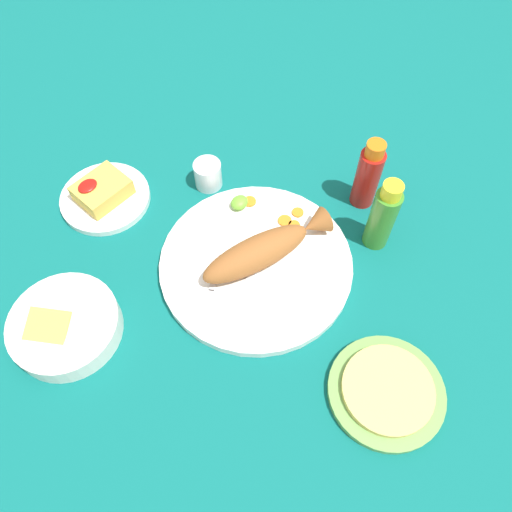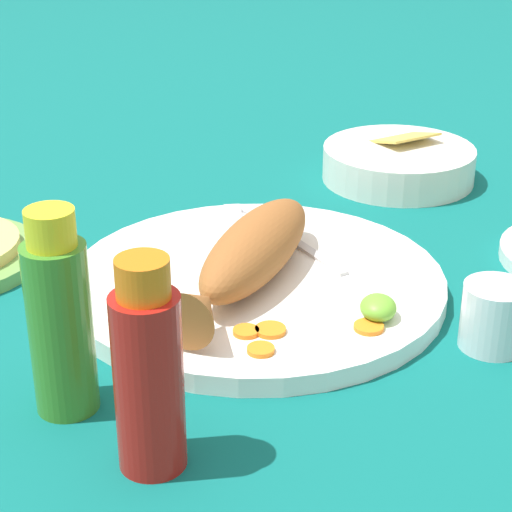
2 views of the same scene
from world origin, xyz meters
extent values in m
plane|color=#0C605B|center=(0.00, 0.00, 0.00)|extent=(4.00, 4.00, 0.00)
cylinder|color=white|center=(0.00, 0.00, 0.01)|extent=(0.36, 0.36, 0.02)
ellipsoid|color=#935628|center=(0.00, 0.00, 0.05)|extent=(0.22, 0.12, 0.06)
cone|color=#935628|center=(-0.12, 0.04, 0.05)|extent=(0.06, 0.06, 0.05)
cube|color=silver|center=(0.04, 0.02, 0.02)|extent=(0.11, 0.03, 0.00)
cube|color=silver|center=(0.13, 0.03, 0.02)|extent=(0.07, 0.03, 0.00)
cube|color=silver|center=(0.05, -0.05, 0.02)|extent=(0.10, 0.07, 0.00)
cube|color=silver|center=(0.13, 0.00, 0.02)|extent=(0.07, 0.05, 0.00)
cylinder|color=orange|center=(-0.14, -0.01, 0.02)|extent=(0.02, 0.02, 0.00)
cylinder|color=orange|center=(-0.11, 0.00, 0.02)|extent=(0.02, 0.02, 0.00)
cylinder|color=orange|center=(-0.10, -0.02, 0.02)|extent=(0.03, 0.03, 0.00)
cylinder|color=orange|center=(-0.09, -0.10, 0.02)|extent=(0.03, 0.03, 0.00)
ellipsoid|color=#6BB233|center=(-0.07, -0.11, 0.03)|extent=(0.04, 0.03, 0.02)
cylinder|color=#B21914|center=(-0.26, 0.05, 0.07)|extent=(0.05, 0.05, 0.13)
cylinder|color=orange|center=(-0.26, 0.05, 0.14)|extent=(0.04, 0.04, 0.03)
cylinder|color=#3D8428|center=(-0.20, 0.13, 0.07)|extent=(0.05, 0.05, 0.14)
cylinder|color=yellow|center=(-0.20, 0.13, 0.15)|extent=(0.04, 0.04, 0.03)
cylinder|color=silver|center=(-0.08, -0.21, 0.03)|extent=(0.06, 0.06, 0.06)
cylinder|color=white|center=(-0.08, -0.21, 0.01)|extent=(0.05, 0.05, 0.03)
cylinder|color=white|center=(0.09, -0.33, 0.01)|extent=(0.18, 0.18, 0.01)
cube|color=gold|center=(0.09, -0.33, 0.03)|extent=(0.10, 0.08, 0.04)
ellipsoid|color=#AD140F|center=(0.11, -0.34, 0.05)|extent=(0.04, 0.03, 0.01)
cylinder|color=white|center=(0.31, -0.15, 0.02)|extent=(0.19, 0.19, 0.04)
cylinder|color=olive|center=(0.31, -0.15, 0.03)|extent=(0.16, 0.16, 0.01)
cube|color=gold|center=(0.35, -0.15, 0.04)|extent=(0.11, 0.10, 0.02)
cylinder|color=#6B9E4C|center=(0.04, 0.31, 0.01)|extent=(0.19, 0.19, 0.01)
cylinder|color=#E0C666|center=(0.04, 0.31, 0.02)|extent=(0.15, 0.15, 0.01)
camera|label=1|loc=(0.35, 0.32, 0.80)|focal=35.00mm
camera|label=2|loc=(-0.78, -0.06, 0.41)|focal=65.00mm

